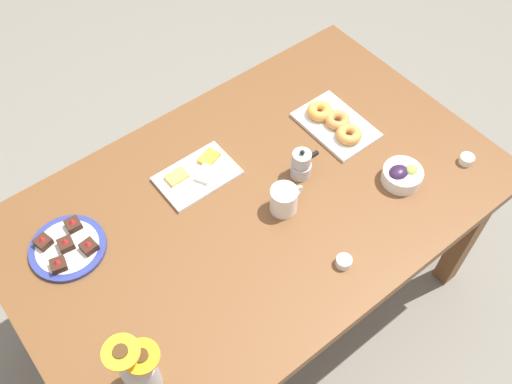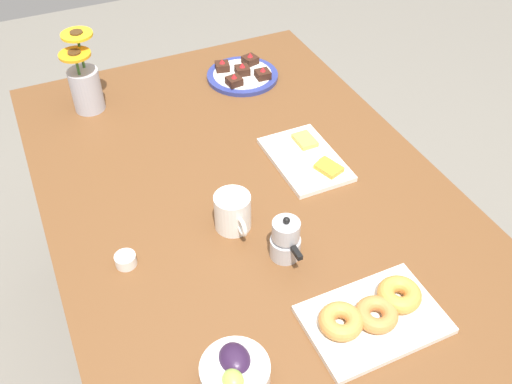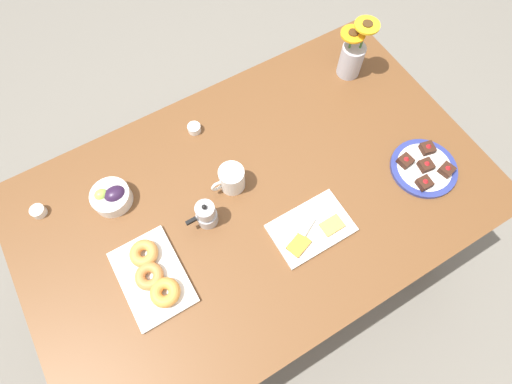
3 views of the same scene
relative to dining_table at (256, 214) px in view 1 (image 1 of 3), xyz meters
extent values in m
plane|color=slate|center=(0.00, 0.00, -0.65)|extent=(6.00, 6.00, 0.00)
cube|color=brown|center=(0.00, 0.00, 0.07)|extent=(1.60, 1.00, 0.04)
cube|color=brown|center=(0.72, -0.42, -0.30)|extent=(0.07, 0.07, 0.70)
cube|color=brown|center=(-0.72, 0.42, -0.30)|extent=(0.07, 0.07, 0.70)
cube|color=brown|center=(0.72, 0.42, -0.30)|extent=(0.07, 0.07, 0.70)
cylinder|color=white|center=(0.05, -0.08, 0.13)|extent=(0.09, 0.09, 0.09)
cylinder|color=brown|center=(0.05, -0.08, 0.17)|extent=(0.08, 0.08, 0.00)
torus|color=white|center=(0.10, -0.08, 0.13)|extent=(0.05, 0.01, 0.05)
cylinder|color=white|center=(0.42, -0.24, 0.11)|extent=(0.13, 0.13, 0.05)
ellipsoid|color=#2D1938|center=(0.41, -0.23, 0.13)|extent=(0.07, 0.06, 0.04)
ellipsoid|color=#9EC14C|center=(0.45, -0.25, 0.13)|extent=(0.05, 0.04, 0.04)
cube|color=white|center=(-0.10, 0.19, 0.09)|extent=(0.26, 0.17, 0.01)
cube|color=#EFB74C|center=(-0.16, 0.22, 0.11)|extent=(0.07, 0.05, 0.01)
cube|color=white|center=(-0.08, 0.17, 0.11)|extent=(0.09, 0.08, 0.01)
cube|color=orange|center=(-0.03, 0.22, 0.11)|extent=(0.08, 0.07, 0.01)
cube|color=white|center=(0.42, 0.07, 0.09)|extent=(0.19, 0.28, 0.01)
torus|color=#D78B42|center=(0.41, 0.00, 0.12)|extent=(0.12, 0.12, 0.03)
torus|color=#D17F3F|center=(0.42, 0.07, 0.12)|extent=(0.12, 0.12, 0.03)
torus|color=gold|center=(0.40, 0.14, 0.12)|extent=(0.12, 0.12, 0.04)
cylinder|color=white|center=(0.65, -0.32, 0.10)|extent=(0.05, 0.05, 0.03)
cylinder|color=#C68923|center=(0.65, -0.32, 0.11)|extent=(0.04, 0.04, 0.01)
cylinder|color=white|center=(0.06, -0.35, 0.10)|extent=(0.05, 0.05, 0.03)
cylinder|color=maroon|center=(0.06, -0.35, 0.11)|extent=(0.04, 0.04, 0.01)
cylinder|color=navy|center=(-0.56, 0.21, 0.09)|extent=(0.23, 0.23, 0.01)
cylinder|color=white|center=(-0.56, 0.21, 0.09)|extent=(0.19, 0.19, 0.01)
cube|color=#381E14|center=(-0.61, 0.26, 0.11)|extent=(0.05, 0.05, 0.02)
cone|color=red|center=(-0.61, 0.26, 0.13)|extent=(0.02, 0.02, 0.01)
cube|color=#381E14|center=(-0.51, 0.26, 0.11)|extent=(0.05, 0.05, 0.02)
cone|color=red|center=(-0.51, 0.26, 0.13)|extent=(0.02, 0.02, 0.01)
cube|color=#381E14|center=(-0.61, 0.16, 0.11)|extent=(0.05, 0.05, 0.02)
cone|color=red|center=(-0.61, 0.16, 0.13)|extent=(0.02, 0.02, 0.01)
cube|color=#381E14|center=(-0.51, 0.16, 0.11)|extent=(0.05, 0.05, 0.02)
cone|color=red|center=(-0.51, 0.16, 0.13)|extent=(0.02, 0.02, 0.01)
cube|color=#381E14|center=(-0.56, 0.21, 0.11)|extent=(0.05, 0.05, 0.02)
cone|color=red|center=(-0.56, 0.21, 0.13)|extent=(0.02, 0.02, 0.01)
cylinder|color=#B2B2BC|center=(-0.59, -0.29, 0.15)|extent=(0.09, 0.09, 0.13)
cylinder|color=#3D702D|center=(-0.61, -0.28, 0.27)|extent=(0.01, 0.01, 0.10)
cylinder|color=yellow|center=(-0.61, -0.28, 0.32)|extent=(0.09, 0.09, 0.01)
cylinder|color=#472D14|center=(-0.61, -0.28, 0.33)|extent=(0.04, 0.04, 0.01)
cylinder|color=#3D702D|center=(-0.58, -0.30, 0.25)|extent=(0.01, 0.01, 0.06)
cylinder|color=orange|center=(-0.58, -0.30, 0.28)|extent=(0.09, 0.09, 0.01)
cylinder|color=#472D14|center=(-0.58, -0.30, 0.29)|extent=(0.04, 0.04, 0.01)
cylinder|color=#B7B7BC|center=(0.18, -0.01, 0.11)|extent=(0.07, 0.07, 0.05)
cylinder|color=#B7B7BC|center=(0.18, -0.01, 0.14)|extent=(0.05, 0.05, 0.01)
cylinder|color=#B7B7BC|center=(0.18, -0.01, 0.17)|extent=(0.06, 0.06, 0.04)
sphere|color=black|center=(0.18, -0.01, 0.20)|extent=(0.02, 0.02, 0.02)
cube|color=black|center=(0.23, -0.01, 0.15)|extent=(0.04, 0.01, 0.01)
camera|label=1|loc=(-0.66, -0.83, 1.59)|focal=40.00mm
camera|label=2|loc=(0.94, -0.43, 1.07)|focal=40.00mm
camera|label=3|loc=(0.28, 0.48, 1.33)|focal=28.00mm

